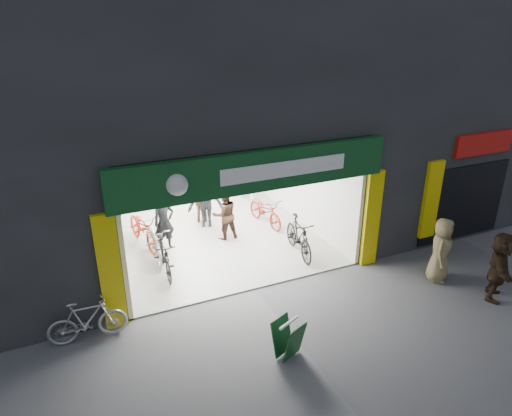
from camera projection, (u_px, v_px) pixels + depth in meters
ground at (255, 290)px, 11.02m from camera, size 60.00×60.00×0.00m
building at (216, 80)px, 13.88m from camera, size 17.00×10.27×8.00m
bike_left_front at (155, 241)px, 12.33m from camera, size 0.77×1.92×0.99m
bike_left_midfront at (164, 257)px, 11.50m from camera, size 0.54×1.65×0.98m
bike_left_midback at (143, 228)px, 12.96m from camera, size 1.02×2.11×1.06m
bike_left_back at (128, 188)px, 15.87m from camera, size 0.89×1.96×1.14m
bike_right_front at (299, 237)px, 12.42m from camera, size 0.77×1.89×1.10m
bike_right_mid at (265, 211)px, 14.28m from camera, size 0.84×1.82×0.92m
bike_right_back at (247, 188)px, 15.94m from camera, size 0.58×1.86×1.11m
parked_bike at (87, 321)px, 9.14m from camera, size 1.58×0.52×0.94m
customer_a at (164, 222)px, 12.60m from camera, size 0.68×0.51×1.67m
customer_b at (225, 214)px, 13.23m from camera, size 0.77×0.60×1.58m
customer_c at (206, 202)px, 13.94m from camera, size 1.26×0.95×1.73m
customer_d at (202, 201)px, 14.31m from camera, size 0.95×0.58×1.51m
pedestrian_near at (441, 250)px, 11.14m from camera, size 0.96×0.92×1.65m
pedestrian_far at (499, 266)px, 10.40m from camera, size 1.50×1.37×1.67m
sandwich_board at (288, 338)px, 8.71m from camera, size 0.66×0.66×0.77m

